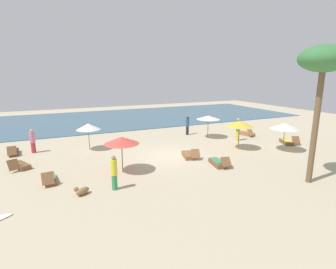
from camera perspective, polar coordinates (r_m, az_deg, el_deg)
name	(u,v)px	position (r m, az deg, el deg)	size (l,w,h in m)	color
ground_plane	(168,156)	(18.43, 0.01, -4.64)	(60.00, 60.00, 0.00)	#BCAD8E
ocean_water	(112,119)	(34.22, -11.97, 3.35)	(48.00, 16.00, 0.06)	#3D6075
umbrella_0	(122,140)	(15.11, -10.02, -1.26)	(1.99, 1.99, 2.12)	brown
umbrella_1	(285,126)	(21.00, 24.00, 1.69)	(2.13, 2.13, 2.11)	olive
umbrella_2	(208,118)	(23.50, 8.71, 3.65)	(2.09, 2.09, 2.00)	brown
umbrella_3	(88,127)	(20.33, -16.88, 1.64)	(1.75, 1.75, 2.01)	brown
umbrella_4	(240,124)	(20.28, 15.25, 2.26)	(1.97, 1.97, 2.19)	olive
lounger_0	(287,142)	(23.59, 24.40, -1.45)	(1.22, 1.75, 0.72)	brown
lounger_1	(20,165)	(18.37, -29.36, -5.87)	(1.26, 1.73, 0.74)	brown
lounger_2	(247,134)	(25.51, 16.70, 0.17)	(0.92, 1.77, 0.69)	olive
lounger_3	(49,179)	(15.42, -24.27, -8.72)	(0.75, 1.68, 0.75)	brown
lounger_4	(189,155)	(18.07, 4.50, -4.48)	(1.03, 1.78, 0.70)	brown
lounger_5	(14,152)	(21.68, -30.39, -3.28)	(0.69, 1.67, 0.74)	brown
lounger_6	(218,163)	(16.77, 10.81, -6.06)	(0.89, 1.78, 0.67)	brown
person_0	(114,172)	(13.23, -11.59, -8.04)	(0.37, 0.37, 1.75)	#338C59
person_1	(187,125)	(24.68, 4.22, 2.09)	(0.37, 0.37, 1.83)	#26262D
person_2	(33,141)	(21.28, -27.24, -1.27)	(0.48, 0.48, 1.74)	#BF3338
person_3	(238,129)	(23.15, 14.88, 1.12)	(0.46, 0.46, 1.95)	yellow
palm_1	(324,63)	(15.01, 30.60, 13.16)	(2.36, 2.36, 6.94)	brown
dog	(82,191)	(13.34, -18.15, -11.52)	(0.78, 0.67, 0.37)	olive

